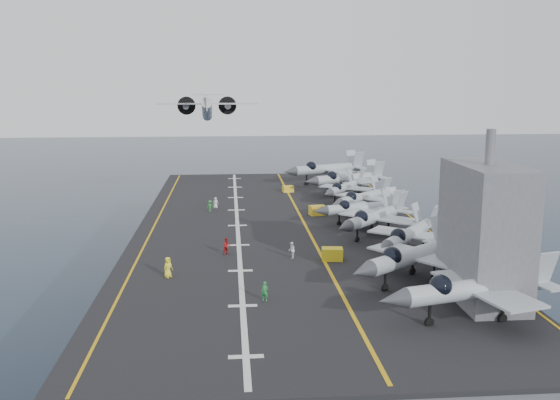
{
  "coord_description": "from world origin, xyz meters",
  "views": [
    {
      "loc": [
        -6.95,
        -80.72,
        29.47
      ],
      "look_at": [
        0.0,
        4.0,
        13.0
      ],
      "focal_mm": 40.0,
      "sensor_mm": 36.0,
      "label": 1
    }
  ],
  "objects": [
    {
      "name": "crew_6",
      "position": [
        -4.03,
        -28.86,
        11.27
      ],
      "size": [
        1.24,
        1.09,
        1.74
      ],
      "primitive_type": "imported",
      "color": "#248E3C",
      "rests_on": "flight_deck"
    },
    {
      "name": "landing_centerline",
      "position": [
        -6.0,
        0.0,
        10.42
      ],
      "size": [
        0.5,
        90.0,
        0.02
      ],
      "primitive_type": "cube",
      "color": "silver",
      "rests_on": "flight_deck"
    },
    {
      "name": "flight_deck",
      "position": [
        0.0,
        0.0,
        10.2
      ],
      "size": [
        38.0,
        92.0,
        0.4
      ],
      "primitive_type": "cube",
      "color": "black",
      "rests_on": "hull"
    },
    {
      "name": "fighter_jet_4",
      "position": [
        10.98,
        0.11,
        12.64
      ],
      "size": [
        14.62,
        11.53,
        4.48
      ],
      "primitive_type": null,
      "color": "#969FA6",
      "rests_on": "flight_deck"
    },
    {
      "name": "fighter_jet_8",
      "position": [
        11.43,
        33.41,
        13.26
      ],
      "size": [
        19.38,
        16.33,
        5.72
      ],
      "primitive_type": null,
      "color": "#A0A9B3",
      "rests_on": "flight_deck"
    },
    {
      "name": "fighter_jet_2",
      "position": [
        12.61,
        -15.62,
        12.84
      ],
      "size": [
        15.97,
        16.84,
        4.88
      ],
      "primitive_type": null,
      "color": "#9CA3AC",
      "rests_on": "flight_deck"
    },
    {
      "name": "crew_7",
      "position": [
        -0.38,
        -15.9,
        11.31
      ],
      "size": [
        0.92,
        1.21,
        1.82
      ],
      "primitive_type": "imported",
      "color": "white",
      "rests_on": "flight_deck"
    },
    {
      "name": "fighter_jet_7",
      "position": [
        13.37,
        23.27,
        13.01
      ],
      "size": [
        17.65,
        14.79,
        5.22
      ],
      "primitive_type": null,
      "color": "gray",
      "rests_on": "flight_deck"
    },
    {
      "name": "crew_3",
      "position": [
        -9.85,
        9.26,
        11.24
      ],
      "size": [
        1.18,
        0.98,
        1.69
      ],
      "primitive_type": "imported",
      "color": "#278530",
      "rests_on": "flight_deck"
    },
    {
      "name": "deck_edge_stbd",
      "position": [
        18.5,
        0.0,
        10.42
      ],
      "size": [
        0.25,
        90.0,
        0.02
      ],
      "primitive_type": "cube",
      "color": "gold",
      "rests_on": "flight_deck"
    },
    {
      "name": "fighter_jet_3",
      "position": [
        10.85,
        -6.66,
        12.87
      ],
      "size": [
        16.63,
        16.87,
        4.94
      ],
      "primitive_type": null,
      "color": "gray",
      "rests_on": "flight_deck"
    },
    {
      "name": "tow_cart_a",
      "position": [
        3.91,
        -16.92,
        11.07
      ],
      "size": [
        2.38,
        1.69,
        1.34
      ],
      "primitive_type": null,
      "color": "gold",
      "rests_on": "flight_deck"
    },
    {
      "name": "crew_0",
      "position": [
        -13.09,
        -21.48,
        11.42
      ],
      "size": [
        1.44,
        1.45,
        2.04
      ],
      "primitive_type": "imported",
      "color": "yellow",
      "rests_on": "flight_deck"
    },
    {
      "name": "fighter_jet_0",
      "position": [
        12.76,
        -34.35,
        13.11
      ],
      "size": [
        17.79,
        14.12,
        5.42
      ],
      "primitive_type": null,
      "color": "gray",
      "rests_on": "flight_deck"
    },
    {
      "name": "deck_edge_port",
      "position": [
        -17.0,
        0.0,
        10.42
      ],
      "size": [
        0.25,
        90.0,
        0.02
      ],
      "primitive_type": "cube",
      "color": "gold",
      "rests_on": "flight_deck"
    },
    {
      "name": "foul_line",
      "position": [
        3.0,
        0.0,
        10.42
      ],
      "size": [
        0.35,
        90.0,
        0.02
      ],
      "primitive_type": "cube",
      "color": "gold",
      "rests_on": "flight_deck"
    },
    {
      "name": "tow_cart_c",
      "position": [
        3.05,
        24.47,
        10.94
      ],
      "size": [
        2.02,
        1.54,
        1.09
      ],
      "primitive_type": null,
      "color": "yellow",
      "rests_on": "flight_deck"
    },
    {
      "name": "island_superstructure",
      "position": [
        15.0,
        -30.0,
        17.9
      ],
      "size": [
        5.0,
        10.0,
        15.0
      ],
      "primitive_type": null,
      "color": "#56595E",
      "rests_on": "flight_deck"
    },
    {
      "name": "fighter_jet_6",
      "position": [
        11.33,
        16.24,
        12.6
      ],
      "size": [
        14.17,
        15.25,
        4.41
      ],
      "primitive_type": null,
      "color": "gray",
      "rests_on": "flight_deck"
    },
    {
      "name": "transport_plane",
      "position": [
        -11.42,
        51.62,
        23.23
      ],
      "size": [
        21.59,
        15.06,
        5.0
      ],
      "primitive_type": null,
      "color": "silver"
    },
    {
      "name": "crew_2",
      "position": [
        -7.36,
        -13.75,
        11.35
      ],
      "size": [
        1.37,
        1.29,
        1.91
      ],
      "primitive_type": "imported",
      "color": "#B21919",
      "rests_on": "flight_deck"
    },
    {
      "name": "fighter_jet_5",
      "position": [
        12.39,
        7.18,
        12.71
      ],
      "size": [
        15.76,
        15.63,
        4.63
      ],
      "primitive_type": null,
      "color": "gray",
      "rests_on": "flight_deck"
    },
    {
      "name": "crew_5",
      "position": [
        -9.1,
        11.79,
        11.23
      ],
      "size": [
        1.07,
        0.79,
        1.66
      ],
      "primitive_type": "imported",
      "color": "silver",
      "rests_on": "flight_deck"
    },
    {
      "name": "ground",
      "position": [
        0.0,
        0.0,
        0.0
      ],
      "size": [
        500.0,
        500.0,
        0.0
      ],
      "primitive_type": "plane",
      "color": "#142135",
      "rests_on": "ground"
    },
    {
      "name": "hull",
      "position": [
        0.0,
        0.0,
        5.0
      ],
      "size": [
        36.0,
        90.0,
        10.0
      ],
      "primitive_type": "cube",
      "color": "#56595E",
      "rests_on": "ground"
    },
    {
      "name": "tow_cart_b",
      "position": [
        5.52,
        5.71,
        11.07
      ],
      "size": [
        2.5,
        1.9,
        1.35
      ],
      "primitive_type": null,
      "color": "gold",
      "rests_on": "flight_deck"
    },
    {
      "name": "fighter_jet_1",
      "position": [
        10.55,
        -24.49,
        13.08
      ],
      "size": [
        18.5,
        17.5,
        5.35
      ],
      "primitive_type": null,
      "color": "#A2A9B3",
      "rests_on": "flight_deck"
    }
  ]
}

